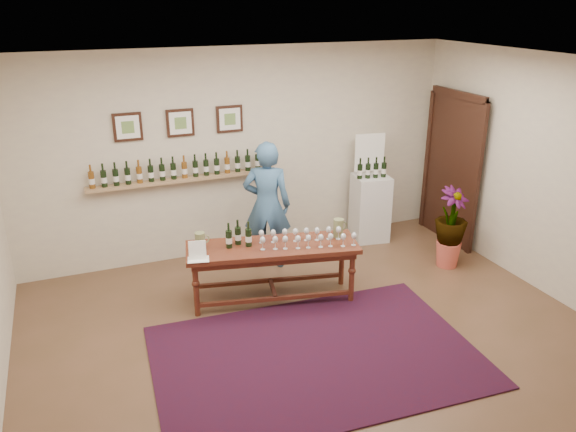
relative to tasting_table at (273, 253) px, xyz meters
name	(u,v)px	position (x,y,z in m)	size (l,w,h in m)	color
ground	(316,338)	(0.13, -0.96, -0.60)	(6.00, 6.00, 0.00)	brown
room_shell	(399,169)	(2.24, 0.90, 0.52)	(6.00, 6.00, 6.00)	beige
rug	(316,356)	(-0.01, -1.25, -0.59)	(3.20, 2.13, 0.02)	#430C15
tasting_table	(273,253)	(0.00, 0.00, 0.00)	(2.06, 1.03, 0.70)	#451711
table_glasses	(302,238)	(0.32, -0.10, 0.19)	(1.21, 0.28, 0.17)	silver
table_bottles	(238,234)	(-0.36, 0.14, 0.25)	(0.26, 0.15, 0.28)	black
pitcher_left	(200,241)	(-0.80, 0.18, 0.21)	(0.14, 0.14, 0.21)	olive
pitcher_right	(338,228)	(0.81, -0.06, 0.22)	(0.14, 0.14, 0.22)	olive
menu_card	(197,250)	(-0.88, -0.04, 0.21)	(0.23, 0.17, 0.21)	white
display_pedestal	(370,208)	(1.96, 1.16, -0.11)	(0.49, 0.49, 0.97)	silver
pedestal_bottles	(372,168)	(1.91, 1.09, 0.52)	(0.29, 0.08, 0.29)	black
info_sign	(370,153)	(1.99, 1.31, 0.68)	(0.44, 0.02, 0.61)	white
potted_plant	(451,228)	(2.48, -0.05, -0.04)	(0.60, 0.60, 0.94)	#CC5544
person	(267,205)	(0.26, 0.89, 0.25)	(0.62, 0.41, 1.70)	#3B648C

